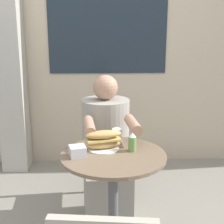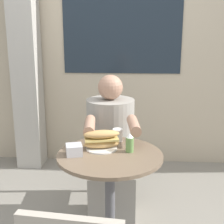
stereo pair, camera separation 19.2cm
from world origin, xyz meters
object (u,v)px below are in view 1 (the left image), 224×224
object	(u,v)px
cafe_table	(113,187)
sandwich_on_plate	(103,141)
diner_chair	(104,140)
drink_cup	(117,135)
seated_diner	(106,161)
condiment_bottle	(132,142)

from	to	relation	value
cafe_table	sandwich_on_plate	size ratio (longest dim) A/B	3.25
diner_chair	drink_cup	bearing A→B (deg)	91.53
seated_diner	diner_chair	bearing A→B (deg)	-93.45
seated_diner	cafe_table	bearing A→B (deg)	88.03
diner_chair	sandwich_on_plate	size ratio (longest dim) A/B	3.81
diner_chair	drink_cup	distance (m)	0.68
drink_cup	condiment_bottle	size ratio (longest dim) A/B	0.71
cafe_table	condiment_bottle	world-z (taller)	condiment_bottle
seated_diner	sandwich_on_plate	world-z (taller)	seated_diner
drink_cup	diner_chair	bearing A→B (deg)	97.01
drink_cup	condiment_bottle	xyz separation A→B (m)	(0.08, -0.18, 0.01)
cafe_table	sandwich_on_plate	world-z (taller)	sandwich_on_plate
diner_chair	sandwich_on_plate	xyz separation A→B (m)	(-0.01, -0.77, 0.28)
seated_diner	condiment_bottle	size ratio (longest dim) A/B	9.98
drink_cup	seated_diner	bearing A→B (deg)	103.15
cafe_table	seated_diner	size ratio (longest dim) A/B	0.66
drink_cup	condiment_bottle	bearing A→B (deg)	-66.31
cafe_table	diner_chair	xyz separation A→B (m)	(-0.04, 0.84, -0.01)
drink_cup	condiment_bottle	distance (m)	0.20
seated_diner	condiment_bottle	world-z (taller)	seated_diner
sandwich_on_plate	condiment_bottle	distance (m)	0.17
cafe_table	condiment_bottle	distance (m)	0.29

